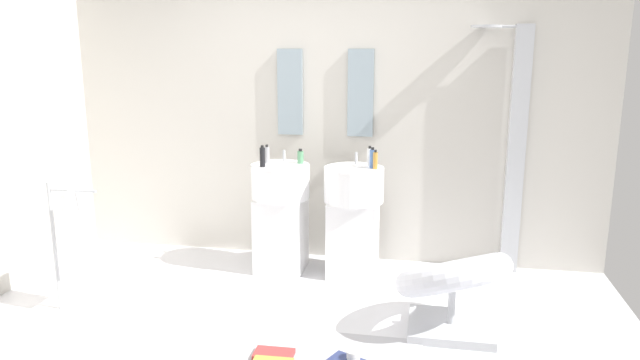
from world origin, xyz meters
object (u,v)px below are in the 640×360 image
lounge_chair (453,282)px  soap_bottle_amber (375,160)px  soap_bottle_green (300,157)px  coffee_mug (353,357)px  soap_bottle_black (262,157)px  soap_bottle_grey (267,155)px  soap_bottle_white (370,157)px  towel_rack (72,228)px  magazine_red (274,354)px  pedestal_sink_right (353,217)px  shower_column (515,146)px  soap_bottle_blue (372,158)px  pedestal_sink_left (281,213)px

lounge_chair → soap_bottle_amber: bearing=125.2°
soap_bottle_amber → soap_bottle_green: bearing=169.4°
soap_bottle_amber → coffee_mug: bearing=-89.1°
soap_bottle_green → soap_bottle_black: size_ratio=0.70×
soap_bottle_grey → soap_bottle_white: soap_bottle_white is taller
towel_rack → magazine_red: 1.72m
pedestal_sink_right → shower_column: size_ratio=0.50×
soap_bottle_grey → soap_bottle_black: 0.16m
lounge_chair → towel_rack: (-2.64, -0.17, 0.28)m
soap_bottle_blue → soap_bottle_grey: bearing=177.3°
lounge_chair → soap_bottle_amber: (-0.61, 0.86, 0.64)m
pedestal_sink_left → soap_bottle_amber: bearing=-2.5°
shower_column → soap_bottle_grey: (-2.02, -0.28, -0.09)m
lounge_chair → shower_column: bearing=67.9°
coffee_mug → soap_bottle_grey: (-0.94, 1.50, 0.94)m
towel_rack → soap_bottle_white: soap_bottle_white is taller
shower_column → soap_bottle_grey: size_ratio=13.15×
towel_rack → coffee_mug: towel_rack is taller
soap_bottle_grey → soap_bottle_black: size_ratio=0.88×
soap_bottle_blue → soap_bottle_white: same height
coffee_mug → soap_bottle_amber: (-0.02, 1.42, 0.94)m
pedestal_sink_right → soap_bottle_blue: bearing=2.3°
soap_bottle_blue → soap_bottle_green: soap_bottle_blue is taller
towel_rack → soap_bottle_black: 1.52m
coffee_mug → soap_bottle_blue: (-0.05, 1.46, 0.94)m
coffee_mug → soap_bottle_amber: 1.70m
towel_rack → soap_bottle_blue: 2.31m
shower_column → soap_bottle_black: size_ratio=11.58×
magazine_red → soap_bottle_black: soap_bottle_black is taller
soap_bottle_blue → soap_bottle_green: (-0.61, 0.08, -0.02)m
soap_bottle_blue → soap_bottle_black: soap_bottle_black is taller
pedestal_sink_left → soap_bottle_black: size_ratio=5.75×
soap_bottle_green → soap_bottle_white: 0.58m
shower_column → soap_bottle_amber: size_ratio=13.19×
shower_column → soap_bottle_white: shower_column is taller
magazine_red → soap_bottle_green: (-0.17, 1.55, 0.95)m
shower_column → soap_bottle_black: (-2.02, -0.44, -0.08)m
pedestal_sink_right → soap_bottle_amber: (0.18, -0.03, 0.49)m
pedestal_sink_right → lounge_chair: bearing=-48.9°
soap_bottle_amber → pedestal_sink_left: bearing=177.5°
pedestal_sink_left → soap_bottle_green: soap_bottle_green is taller
coffee_mug → soap_bottle_amber: size_ratio=0.54×
soap_bottle_amber → soap_bottle_grey: bearing=174.8°
lounge_chair → magazine_red: 1.26m
coffee_mug → soap_bottle_green: soap_bottle_green is taller
magazine_red → soap_bottle_black: 1.72m
pedestal_sink_right → soap_bottle_green: bearing=169.6°
magazine_red → soap_bottle_green: 1.82m
magazine_red → soap_bottle_green: size_ratio=1.97×
soap_bottle_blue → soap_bottle_black: (-0.88, -0.12, 0.00)m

